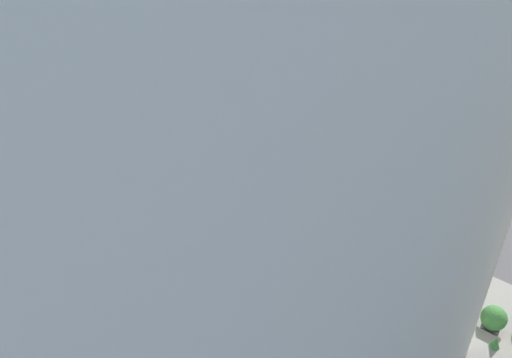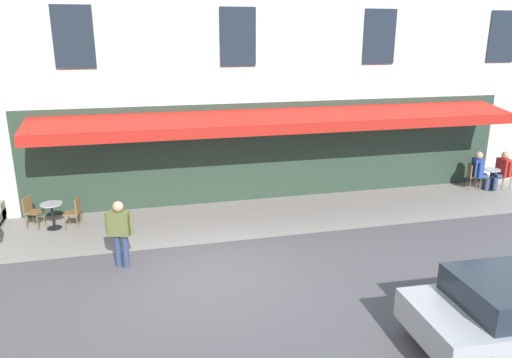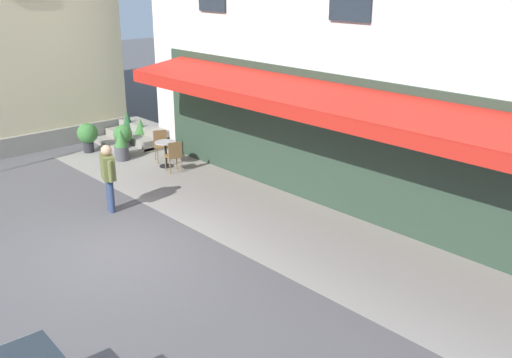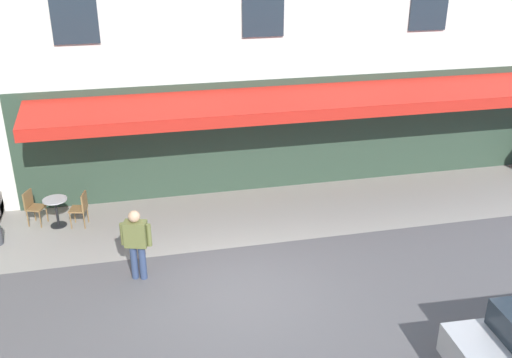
{
  "view_description": "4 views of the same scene",
  "coord_description": "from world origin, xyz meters",
  "px_view_note": "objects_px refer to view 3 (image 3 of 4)",
  "views": [
    {
      "loc": [
        7.27,
        -13.83,
        10.51
      ],
      "look_at": [
        -0.78,
        -3.69,
        1.36
      ],
      "focal_mm": 39.82,
      "sensor_mm": 36.0,
      "label": 1
    },
    {
      "loc": [
        1.41,
        9.74,
        5.24
      ],
      "look_at": [
        -1.67,
        -2.69,
        1.4
      ],
      "focal_mm": 33.68,
      "sensor_mm": 36.0,
      "label": 2
    },
    {
      "loc": [
        -9.71,
        5.05,
        5.31
      ],
      "look_at": [
        -0.57,
        -3.29,
        0.93
      ],
      "focal_mm": 40.78,
      "sensor_mm": 36.0,
      "label": 3
    },
    {
      "loc": [
        1.84,
        9.78,
        6.97
      ],
      "look_at": [
        -1.18,
        -3.61,
        0.91
      ],
      "focal_mm": 40.12,
      "sensor_mm": 36.0,
      "label": 4
    }
  ],
  "objects_px": {
    "walking_pedestrian_in_olive": "(108,173)",
    "potted_plant_under_sign": "(141,132)",
    "potted_plant_mid_terrace": "(121,145)",
    "cafe_chair_wicker_corner_right": "(174,154)",
    "cafe_chair_wicker_corner_left": "(161,143)",
    "cafe_table_near_entrance": "(166,150)",
    "potted_plant_by_steps": "(123,137)",
    "potted_plant_entrance_left": "(88,135)",
    "potted_plant_entrance_right": "(128,126)"
  },
  "relations": [
    {
      "from": "walking_pedestrian_in_olive",
      "to": "potted_plant_mid_terrace",
      "type": "height_order",
      "value": "walking_pedestrian_in_olive"
    },
    {
      "from": "potted_plant_mid_terrace",
      "to": "potted_plant_entrance_right",
      "type": "height_order",
      "value": "potted_plant_entrance_right"
    },
    {
      "from": "potted_plant_under_sign",
      "to": "potted_plant_mid_terrace",
      "type": "relative_size",
      "value": 0.94
    },
    {
      "from": "potted_plant_under_sign",
      "to": "potted_plant_mid_terrace",
      "type": "distance_m",
      "value": 1.68
    },
    {
      "from": "potted_plant_entrance_right",
      "to": "potted_plant_by_steps",
      "type": "bearing_deg",
      "value": 142.89
    },
    {
      "from": "potted_plant_by_steps",
      "to": "cafe_table_near_entrance",
      "type": "bearing_deg",
      "value": -176.74
    },
    {
      "from": "cafe_chair_wicker_corner_right",
      "to": "potted_plant_mid_terrace",
      "type": "bearing_deg",
      "value": 13.47
    },
    {
      "from": "cafe_table_near_entrance",
      "to": "potted_plant_entrance_left",
      "type": "distance_m",
      "value": 3.02
    },
    {
      "from": "potted_plant_by_steps",
      "to": "potted_plant_entrance_left",
      "type": "xyz_separation_m",
      "value": [
        0.67,
        0.85,
        0.08
      ]
    },
    {
      "from": "cafe_chair_wicker_corner_left",
      "to": "potted_plant_entrance_right",
      "type": "bearing_deg",
      "value": -9.91
    },
    {
      "from": "walking_pedestrian_in_olive",
      "to": "potted_plant_entrance_left",
      "type": "distance_m",
      "value": 5.16
    },
    {
      "from": "walking_pedestrian_in_olive",
      "to": "potted_plant_by_steps",
      "type": "xyz_separation_m",
      "value": [
        4.12,
        -2.74,
        -0.47
      ]
    },
    {
      "from": "cafe_table_near_entrance",
      "to": "cafe_chair_wicker_corner_right",
      "type": "distance_m",
      "value": 0.63
    },
    {
      "from": "potted_plant_under_sign",
      "to": "walking_pedestrian_in_olive",
      "type": "bearing_deg",
      "value": 141.04
    },
    {
      "from": "potted_plant_mid_terrace",
      "to": "potted_plant_entrance_left",
      "type": "relative_size",
      "value": 1.02
    },
    {
      "from": "potted_plant_under_sign",
      "to": "potted_plant_by_steps",
      "type": "bearing_deg",
      "value": 108.88
    },
    {
      "from": "cafe_chair_wicker_corner_right",
      "to": "walking_pedestrian_in_olive",
      "type": "bearing_deg",
      "value": 115.71
    },
    {
      "from": "cafe_chair_wicker_corner_left",
      "to": "potted_plant_mid_terrace",
      "type": "distance_m",
      "value": 1.2
    },
    {
      "from": "walking_pedestrian_in_olive",
      "to": "potted_plant_entrance_right",
      "type": "bearing_deg",
      "value": -34.36
    },
    {
      "from": "cafe_table_near_entrance",
      "to": "potted_plant_by_steps",
      "type": "height_order",
      "value": "potted_plant_by_steps"
    },
    {
      "from": "cafe_chair_wicker_corner_left",
      "to": "walking_pedestrian_in_olive",
      "type": "relative_size",
      "value": 0.56
    },
    {
      "from": "potted_plant_entrance_left",
      "to": "cafe_chair_wicker_corner_right",
      "type": "bearing_deg",
      "value": -166.43
    },
    {
      "from": "cafe_chair_wicker_corner_right",
      "to": "potted_plant_entrance_right",
      "type": "xyz_separation_m",
      "value": [
        3.9,
        -0.84,
        -0.07
      ]
    },
    {
      "from": "cafe_table_near_entrance",
      "to": "potted_plant_mid_terrace",
      "type": "bearing_deg",
      "value": 23.62
    },
    {
      "from": "potted_plant_under_sign",
      "to": "cafe_chair_wicker_corner_right",
      "type": "bearing_deg",
      "value": 164.92
    },
    {
      "from": "potted_plant_mid_terrace",
      "to": "cafe_chair_wicker_corner_right",
      "type": "bearing_deg",
      "value": -166.53
    },
    {
      "from": "cafe_chair_wicker_corner_left",
      "to": "potted_plant_under_sign",
      "type": "distance_m",
      "value": 1.94
    },
    {
      "from": "walking_pedestrian_in_olive",
      "to": "potted_plant_under_sign",
      "type": "relative_size",
      "value": 1.84
    },
    {
      "from": "walking_pedestrian_in_olive",
      "to": "potted_plant_by_steps",
      "type": "height_order",
      "value": "walking_pedestrian_in_olive"
    },
    {
      "from": "walking_pedestrian_in_olive",
      "to": "potted_plant_under_sign",
      "type": "bearing_deg",
      "value": -38.96
    },
    {
      "from": "potted_plant_mid_terrace",
      "to": "walking_pedestrian_in_olive",
      "type": "bearing_deg",
      "value": 146.34
    },
    {
      "from": "cafe_chair_wicker_corner_left",
      "to": "potted_plant_under_sign",
      "type": "bearing_deg",
      "value": -13.83
    },
    {
      "from": "cafe_chair_wicker_corner_left",
      "to": "potted_plant_by_steps",
      "type": "bearing_deg",
      "value": 12.62
    },
    {
      "from": "cafe_chair_wicker_corner_left",
      "to": "potted_plant_by_steps",
      "type": "relative_size",
      "value": 1.07
    },
    {
      "from": "walking_pedestrian_in_olive",
      "to": "potted_plant_mid_terrace",
      "type": "xyz_separation_m",
      "value": [
        3.36,
        -2.24,
        -0.49
      ]
    },
    {
      "from": "potted_plant_by_steps",
      "to": "cafe_chair_wicker_corner_left",
      "type": "bearing_deg",
      "value": -167.38
    },
    {
      "from": "cafe_chair_wicker_corner_left",
      "to": "walking_pedestrian_in_olive",
      "type": "bearing_deg",
      "value": 129.13
    },
    {
      "from": "potted_plant_mid_terrace",
      "to": "potted_plant_by_steps",
      "type": "xyz_separation_m",
      "value": [
        0.76,
        -0.5,
        0.02
      ]
    },
    {
      "from": "potted_plant_mid_terrace",
      "to": "potted_plant_entrance_left",
      "type": "xyz_separation_m",
      "value": [
        1.43,
        0.35,
        0.1
      ]
    },
    {
      "from": "potted_plant_under_sign",
      "to": "potted_plant_mid_terrace",
      "type": "xyz_separation_m",
      "value": [
        -1.04,
        1.32,
        0.03
      ]
    },
    {
      "from": "cafe_table_near_entrance",
      "to": "walking_pedestrian_in_olive",
      "type": "bearing_deg",
      "value": 124.01
    },
    {
      "from": "cafe_table_near_entrance",
      "to": "cafe_chair_wicker_corner_left",
      "type": "bearing_deg",
      "value": -21.71
    },
    {
      "from": "cafe_chair_wicker_corner_left",
      "to": "cafe_chair_wicker_corner_right",
      "type": "bearing_deg",
      "value": 163.01
    },
    {
      "from": "cafe_chair_wicker_corner_left",
      "to": "walking_pedestrian_in_olive",
      "type": "height_order",
      "value": "walking_pedestrian_in_olive"
    },
    {
      "from": "walking_pedestrian_in_olive",
      "to": "potted_plant_under_sign",
      "type": "distance_m",
      "value": 5.68
    },
    {
      "from": "potted_plant_mid_terrace",
      "to": "potted_plant_by_steps",
      "type": "relative_size",
      "value": 1.1
    },
    {
      "from": "cafe_chair_wicker_corner_right",
      "to": "walking_pedestrian_in_olive",
      "type": "distance_m",
      "value": 3.05
    },
    {
      "from": "potted_plant_entrance_left",
      "to": "potted_plant_entrance_right",
      "type": "xyz_separation_m",
      "value": [
        0.42,
        -1.68,
        -0.08
      ]
    },
    {
      "from": "cafe_table_near_entrance",
      "to": "potted_plant_under_sign",
      "type": "xyz_separation_m",
      "value": [
        2.47,
        -0.7,
        -0.06
      ]
    },
    {
      "from": "potted_plant_entrance_right",
      "to": "cafe_chair_wicker_corner_left",
      "type": "bearing_deg",
      "value": 170.09
    }
  ]
}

